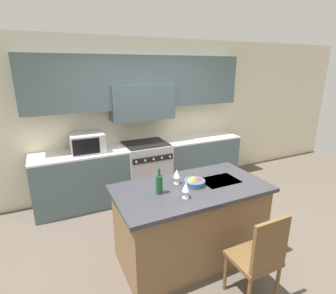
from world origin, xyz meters
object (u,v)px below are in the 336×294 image
(range_stove, at_px, (146,169))
(island_chair, at_px, (260,256))
(microwave, at_px, (87,143))
(wine_glass_far, at_px, (177,174))
(fruit_bowl, at_px, (194,182))
(wine_glass_near, at_px, (186,187))
(wine_bottle, at_px, (159,184))

(range_stove, height_order, island_chair, island_chair)
(microwave, bearing_deg, wine_glass_far, -66.35)
(range_stove, bearing_deg, fruit_bowl, -92.64)
(microwave, xyz_separation_m, wine_glass_near, (0.65, -2.01, -0.03))
(range_stove, relative_size, microwave, 1.89)
(microwave, distance_m, island_chair, 2.92)
(wine_bottle, bearing_deg, fruit_bowl, 1.71)
(wine_glass_near, distance_m, fruit_bowl, 0.34)
(range_stove, bearing_deg, island_chair, -87.38)
(microwave, bearing_deg, wine_bottle, -75.93)
(wine_glass_far, distance_m, fruit_bowl, 0.22)
(wine_glass_near, xyz_separation_m, fruit_bowl, (0.24, 0.22, -0.09))
(wine_bottle, xyz_separation_m, wine_glass_near, (0.20, -0.21, 0.01))
(range_stove, height_order, wine_glass_far, wine_glass_far)
(wine_bottle, xyz_separation_m, fruit_bowl, (0.44, 0.01, -0.07))
(range_stove, relative_size, island_chair, 0.98)
(range_stove, xyz_separation_m, fruit_bowl, (-0.08, -1.77, 0.49))
(microwave, distance_m, wine_bottle, 1.85)
(wine_bottle, height_order, wine_glass_near, wine_bottle)
(microwave, relative_size, island_chair, 0.52)
(wine_glass_far, relative_size, fruit_bowl, 0.73)
(fruit_bowl, bearing_deg, wine_glass_near, -136.70)
(island_chair, xyz_separation_m, wine_glass_near, (-0.44, 0.65, 0.51))
(range_stove, relative_size, wine_glass_near, 5.36)
(wine_glass_near, bearing_deg, range_stove, 80.90)
(wine_bottle, bearing_deg, wine_glass_near, -46.02)
(microwave, relative_size, wine_glass_near, 2.84)
(range_stove, distance_m, wine_glass_near, 2.10)
(wine_glass_near, bearing_deg, wine_bottle, 133.98)
(fruit_bowl, bearing_deg, wine_glass_far, 143.23)
(island_chair, height_order, fruit_bowl, fruit_bowl)
(wine_bottle, height_order, fruit_bowl, wine_bottle)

